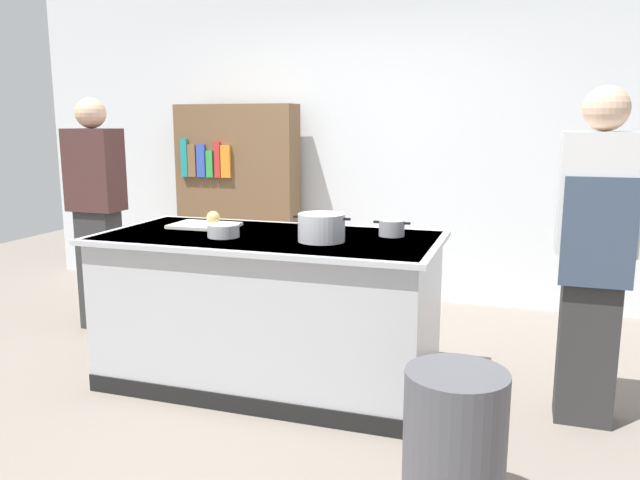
{
  "coord_description": "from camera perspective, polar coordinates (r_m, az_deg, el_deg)",
  "views": [
    {
      "loc": [
        1.39,
        -3.3,
        1.54
      ],
      "look_at": [
        0.25,
        0.2,
        0.85
      ],
      "focal_mm": 35.1,
      "sensor_mm": 36.0,
      "label": 1
    }
  ],
  "objects": [
    {
      "name": "back_wall",
      "position": [
        5.57,
        3.69,
        10.21
      ],
      "size": [
        6.4,
        0.12,
        3.0
      ],
      "primitive_type": "cube",
      "color": "silver",
      "rests_on": "ground_plane"
    },
    {
      "name": "ground_plane",
      "position": [
        3.9,
        -4.52,
        -12.68
      ],
      "size": [
        10.0,
        10.0,
        0.0
      ],
      "primitive_type": "plane",
      "color": "slate"
    },
    {
      "name": "mixing_bowl",
      "position": [
        3.6,
        -8.8,
        0.85
      ],
      "size": [
        0.18,
        0.18,
        0.07
      ],
      "primitive_type": "cylinder",
      "color": "#B7BABF",
      "rests_on": "counter_island"
    },
    {
      "name": "person_chef",
      "position": [
        3.42,
        23.77,
        -0.84
      ],
      "size": [
        0.38,
        0.25,
        1.72
      ],
      "rotation": [
        0.0,
        0.0,
        1.58
      ],
      "color": "#303030",
      "rests_on": "ground_plane"
    },
    {
      "name": "person_guest",
      "position": [
        4.93,
        -19.67,
        2.69
      ],
      "size": [
        0.38,
        0.24,
        1.72
      ],
      "rotation": [
        0.0,
        0.0,
        -1.54
      ],
      "color": "#313131",
      "rests_on": "ground_plane"
    },
    {
      "name": "bookshelf",
      "position": [
        5.7,
        -7.48,
        3.62
      ],
      "size": [
        1.1,
        0.31,
        1.7
      ],
      "color": "brown",
      "rests_on": "ground_plane"
    },
    {
      "name": "stock_pot",
      "position": [
        3.43,
        0.14,
        1.15
      ],
      "size": [
        0.32,
        0.26,
        0.15
      ],
      "color": "#B7BABF",
      "rests_on": "counter_island"
    },
    {
      "name": "sauce_pan",
      "position": [
        3.62,
        6.56,
        1.09
      ],
      "size": [
        0.21,
        0.15,
        0.09
      ],
      "color": "#99999E",
      "rests_on": "counter_island"
    },
    {
      "name": "trash_bin",
      "position": [
        2.6,
        12.13,
        -17.96
      ],
      "size": [
        0.4,
        0.4,
        0.62
      ],
      "primitive_type": "cylinder",
      "color": "#4C4C51",
      "rests_on": "ground_plane"
    },
    {
      "name": "cutting_board",
      "position": [
        3.97,
        -10.5,
        1.32
      ],
      "size": [
        0.4,
        0.28,
        0.02
      ],
      "primitive_type": "cube",
      "color": "silver",
      "rests_on": "counter_island"
    },
    {
      "name": "counter_island",
      "position": [
        3.74,
        -4.63,
        -6.12
      ],
      "size": [
        1.98,
        0.98,
        0.9
      ],
      "color": "#B7BABF",
      "rests_on": "ground_plane"
    },
    {
      "name": "onion",
      "position": [
        3.93,
        -9.72,
        2.01
      ],
      "size": [
        0.08,
        0.08,
        0.08
      ],
      "primitive_type": "sphere",
      "color": "tan",
      "rests_on": "cutting_board"
    }
  ]
}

